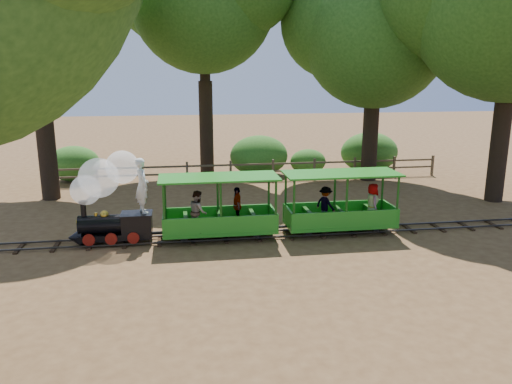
{
  "coord_description": "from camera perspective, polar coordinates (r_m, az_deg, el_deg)",
  "views": [
    {
      "loc": [
        -3.29,
        -14.59,
        5.03
      ],
      "look_at": [
        -0.97,
        0.5,
        1.32
      ],
      "focal_mm": 35.0,
      "sensor_mm": 36.0,
      "label": 1
    }
  ],
  "objects": [
    {
      "name": "shrub_mid_e",
      "position": [
        25.1,
        5.96,
        3.48
      ],
      "size": [
        1.79,
        1.38,
        1.24
      ],
      "primitive_type": "ellipsoid",
      "color": "#2D6B1E",
      "rests_on": "ground"
    },
    {
      "name": "shrub_west",
      "position": [
        24.75,
        -20.1,
        3.06
      ],
      "size": [
        2.39,
        1.84,
        1.66
      ],
      "primitive_type": "ellipsoid",
      "color": "#2D6B1E",
      "rests_on": "ground"
    },
    {
      "name": "shrub_east",
      "position": [
        26.02,
        12.82,
        4.45
      ],
      "size": [
        2.93,
        2.25,
        2.03
      ],
      "primitive_type": "ellipsoid",
      "color": "#2D6B1E",
      "rests_on": "ground"
    },
    {
      "name": "fence",
      "position": [
        23.26,
        -0.46,
        2.64
      ],
      "size": [
        18.1,
        0.1,
        1.0
      ],
      "color": "brown",
      "rests_on": "ground"
    },
    {
      "name": "ground",
      "position": [
        15.78,
        3.76,
        -4.95
      ],
      "size": [
        90.0,
        90.0,
        0.0
      ],
      "primitive_type": "plane",
      "color": "brown",
      "rests_on": "ground"
    },
    {
      "name": "carriage_front",
      "position": [
        15.2,
        -4.4,
        -2.55
      ],
      "size": [
        3.58,
        1.46,
        1.86
      ],
      "color": "#23891E",
      "rests_on": "track"
    },
    {
      "name": "locomotive",
      "position": [
        15.2,
        -16.52,
        0.09
      ],
      "size": [
        2.5,
        1.16,
        2.84
      ],
      "color": "black",
      "rests_on": "ground"
    },
    {
      "name": "track",
      "position": [
        15.76,
        3.77,
        -4.72
      ],
      "size": [
        22.0,
        1.0,
        0.1
      ],
      "color": "#3F3D3A",
      "rests_on": "ground"
    },
    {
      "name": "carriage_rear",
      "position": [
        15.97,
        9.84,
        -1.91
      ],
      "size": [
        3.58,
        1.46,
        1.86
      ],
      "color": "#23891E",
      "rests_on": "track"
    },
    {
      "name": "oak_ne",
      "position": [
        23.92,
        13.41,
        17.8
      ],
      "size": [
        8.09,
        7.12,
        9.81
      ],
      "color": "#2D2116",
      "rests_on": "ground"
    },
    {
      "name": "shrub_mid_w",
      "position": [
        24.53,
        0.34,
        4.18
      ],
      "size": [
        2.85,
        2.19,
        1.98
      ],
      "primitive_type": "ellipsoid",
      "color": "#2D6B1E",
      "rests_on": "ground"
    }
  ]
}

